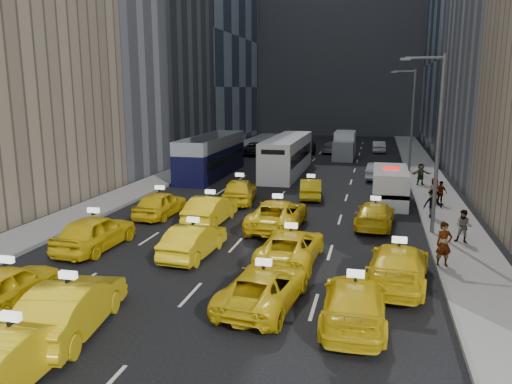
{
  "coord_description": "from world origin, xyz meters",
  "views": [
    {
      "loc": [
        6.31,
        -13.98,
        7.35
      ],
      "look_at": [
        0.27,
        11.05,
        2.0
      ],
      "focal_mm": 35.0,
      "sensor_mm": 36.0,
      "label": 1
    }
  ],
  "objects_px": {
    "double_decker": "(212,156)",
    "pedestrian_0": "(444,244)",
    "nypd_van": "(390,187)",
    "city_bus": "(287,156)",
    "taxi_1": "(14,352)",
    "box_truck": "(344,146)"
  },
  "relations": [
    {
      "from": "nypd_van",
      "to": "double_decker",
      "type": "relative_size",
      "value": 0.5
    },
    {
      "from": "taxi_1",
      "to": "pedestrian_0",
      "type": "xyz_separation_m",
      "value": [
        11.63,
        11.03,
        0.32
      ]
    },
    {
      "from": "double_decker",
      "to": "pedestrian_0",
      "type": "distance_m",
      "value": 25.54
    },
    {
      "from": "pedestrian_0",
      "to": "taxi_1",
      "type": "bearing_deg",
      "value": -154.45
    },
    {
      "from": "double_decker",
      "to": "city_bus",
      "type": "height_order",
      "value": "double_decker"
    },
    {
      "from": "nypd_van",
      "to": "city_bus",
      "type": "distance_m",
      "value": 13.06
    },
    {
      "from": "double_decker",
      "to": "box_truck",
      "type": "bearing_deg",
      "value": 48.5
    },
    {
      "from": "double_decker",
      "to": "taxi_1",
      "type": "bearing_deg",
      "value": -84.71
    },
    {
      "from": "box_truck",
      "to": "double_decker",
      "type": "bearing_deg",
      "value": -133.94
    },
    {
      "from": "double_decker",
      "to": "box_truck",
      "type": "xyz_separation_m",
      "value": [
        10.37,
        13.47,
        -0.28
      ]
    },
    {
      "from": "city_bus",
      "to": "box_truck",
      "type": "relative_size",
      "value": 1.99
    },
    {
      "from": "nypd_van",
      "to": "city_bus",
      "type": "bearing_deg",
      "value": 125.3
    },
    {
      "from": "pedestrian_0",
      "to": "double_decker",
      "type": "bearing_deg",
      "value": 112.49
    },
    {
      "from": "nypd_van",
      "to": "box_truck",
      "type": "bearing_deg",
      "value": 96.08
    },
    {
      "from": "nypd_van",
      "to": "double_decker",
      "type": "bearing_deg",
      "value": 147.73
    },
    {
      "from": "city_bus",
      "to": "box_truck",
      "type": "bearing_deg",
      "value": 61.58
    },
    {
      "from": "double_decker",
      "to": "pedestrian_0",
      "type": "height_order",
      "value": "double_decker"
    },
    {
      "from": "nypd_van",
      "to": "taxi_1",
      "type": "bearing_deg",
      "value": -118.38
    },
    {
      "from": "taxi_1",
      "to": "double_decker",
      "type": "relative_size",
      "value": 0.4
    },
    {
      "from": "taxi_1",
      "to": "box_truck",
      "type": "relative_size",
      "value": 0.72
    },
    {
      "from": "taxi_1",
      "to": "nypd_van",
      "type": "distance_m",
      "value": 25.05
    },
    {
      "from": "nypd_van",
      "to": "pedestrian_0",
      "type": "bearing_deg",
      "value": -86.58
    }
  ]
}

